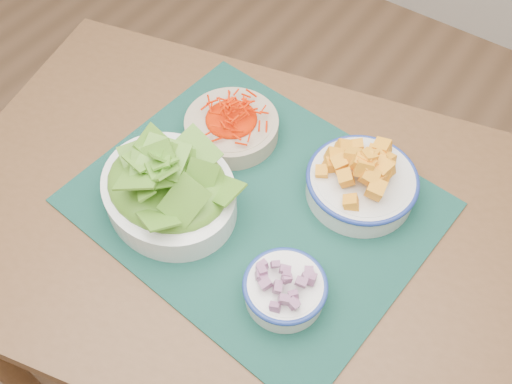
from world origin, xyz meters
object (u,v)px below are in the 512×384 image
carrot_bowl (232,124)px  lettuce_bowl (168,183)px  placemat (256,202)px  table (246,245)px  squash_bowl (363,178)px  onion_bowl (285,287)px

carrot_bowl → lettuce_bowl: (0.01, -0.20, 0.03)m
placemat → table: bearing=-87.2°
placemat → squash_bowl: (0.14, 0.12, 0.05)m
placemat → carrot_bowl: size_ratio=2.46×
carrot_bowl → placemat: bearing=-38.7°
carrot_bowl → onion_bowl: (0.28, -0.23, 0.00)m
table → lettuce_bowl: 0.22m
placemat → onion_bowl: size_ratio=4.22×
carrot_bowl → squash_bowl: bearing=3.9°
lettuce_bowl → table: bearing=40.6°
placemat → onion_bowl: 0.20m
table → onion_bowl: (0.15, -0.09, 0.15)m
squash_bowl → lettuce_bowl: lettuce_bowl is taller
table → placemat: bearing=74.4°
placemat → squash_bowl: squash_bowl is taller
placemat → onion_bowl: bearing=-36.3°
placemat → carrot_bowl: 0.17m
squash_bowl → onion_bowl: 0.25m
placemat → carrot_bowl: carrot_bowl is taller
lettuce_bowl → onion_bowl: (0.27, -0.04, -0.03)m
table → lettuce_bowl: lettuce_bowl is taller
squash_bowl → onion_bowl: bearing=-89.8°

